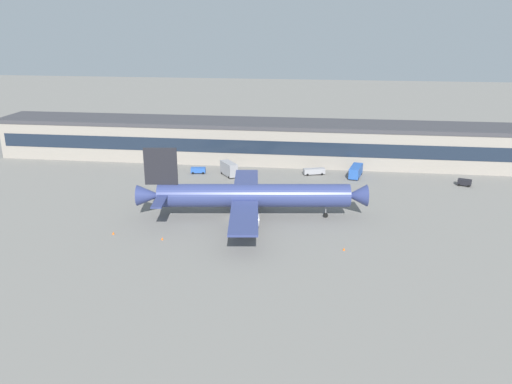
{
  "coord_description": "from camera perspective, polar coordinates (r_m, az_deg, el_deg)",
  "views": [
    {
      "loc": [
        20.8,
        -113.22,
        44.66
      ],
      "look_at": [
        5.03,
        5.3,
        5.0
      ],
      "focal_mm": 36.72,
      "sensor_mm": 36.0,
      "label": 1
    }
  ],
  "objects": [
    {
      "name": "follow_me_car",
      "position": [
        159.67,
        -6.28,
        2.4
      ],
      "size": [
        4.62,
        2.5,
        1.85
      ],
      "color": "#2651A5",
      "rests_on": "ground_plane"
    },
    {
      "name": "traffic_cone_2",
      "position": [
        118.44,
        -15.29,
        -4.33
      ],
      "size": [
        0.49,
        0.49,
        0.62
      ],
      "primitive_type": "cone",
      "color": "#F2590C",
      "rests_on": "ground_plane"
    },
    {
      "name": "terminal_building",
      "position": [
        172.56,
        0.47,
        5.57
      ],
      "size": [
        176.22,
        17.81,
        12.96
      ],
      "color": "gray",
      "rests_on": "ground_plane"
    },
    {
      "name": "traffic_cone_0",
      "position": [
        108.19,
        9.55,
        -6.14
      ],
      "size": [
        0.46,
        0.46,
        0.57
      ],
      "primitive_type": "cone",
      "color": "#F2590C",
      "rests_on": "ground_plane"
    },
    {
      "name": "baggage_tug",
      "position": [
        158.09,
        21.79,
        1.01
      ],
      "size": [
        4.07,
        3.12,
        1.85
      ],
      "color": "black",
      "rests_on": "ground_plane"
    },
    {
      "name": "belt_loader",
      "position": [
        158.38,
        6.39,
        2.29
      ],
      "size": [
        6.71,
        3.78,
        1.95
      ],
      "color": "gray",
      "rests_on": "ground_plane"
    },
    {
      "name": "traffic_cone_1",
      "position": [
        113.33,
        -10.18,
        -5.01
      ],
      "size": [
        0.46,
        0.46,
        0.57
      ],
      "primitive_type": "cone",
      "color": "#F2590C",
      "rests_on": "ground_plane"
    },
    {
      "name": "catering_truck",
      "position": [
        156.31,
        -2.99,
        2.6
      ],
      "size": [
        6.28,
        7.38,
        4.15
      ],
      "color": "gray",
      "rests_on": "ground_plane"
    },
    {
      "name": "airliner",
      "position": [
        122.08,
        -0.67,
        -0.39
      ],
      "size": [
        53.86,
        46.06,
        16.85
      ],
      "color": "navy",
      "rests_on": "ground_plane"
    },
    {
      "name": "fuel_truck",
      "position": [
        157.52,
        10.81,
        2.26
      ],
      "size": [
        4.55,
        8.81,
        3.35
      ],
      "color": "#2651A5",
      "rests_on": "ground_plane"
    },
    {
      "name": "ground_plane",
      "position": [
        123.48,
        -2.64,
        -2.87
      ],
      "size": [
        600.0,
        600.0,
        0.0
      ],
      "primitive_type": "plane",
      "color": "slate"
    }
  ]
}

